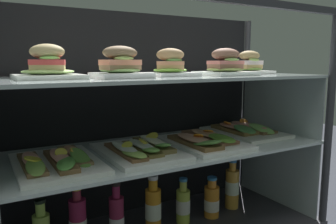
{
  "coord_description": "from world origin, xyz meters",
  "views": [
    {
      "loc": [
        -0.66,
        -1.14,
        0.74
      ],
      "look_at": [
        0.0,
        0.0,
        0.55
      ],
      "focal_mm": 35.93,
      "sensor_mm": 36.0,
      "label": 1
    }
  ],
  "objects_px": {
    "plated_roll_sandwich_far_right": "(170,66)",
    "open_sandwich_tray_far_left": "(204,141)",
    "juice_bottle_back_left": "(117,218)",
    "juice_bottle_front_second": "(212,201)",
    "open_sandwich_tray_center": "(141,149)",
    "juice_bottle_front_middle": "(153,209)",
    "plated_roll_sandwich_mid_left": "(121,66)",
    "juice_bottle_back_right": "(232,187)",
    "open_sandwich_tray_right_of_center": "(57,161)",
    "plated_roll_sandwich_right_of_center": "(249,65)",
    "plated_roll_sandwich_far_left": "(48,67)",
    "plated_roll_sandwich_mid_right": "(225,65)",
    "juice_bottle_near_post": "(183,205)",
    "juice_bottle_front_right_end": "(78,224)",
    "open_sandwich_tray_mid_left": "(244,130)"
  },
  "relations": [
    {
      "from": "juice_bottle_back_right",
      "to": "plated_roll_sandwich_right_of_center",
      "type": "bearing_deg",
      "value": 0.87
    },
    {
      "from": "open_sandwich_tray_right_of_center",
      "to": "open_sandwich_tray_mid_left",
      "type": "distance_m",
      "value": 0.89
    },
    {
      "from": "open_sandwich_tray_mid_left",
      "to": "juice_bottle_front_middle",
      "type": "height_order",
      "value": "open_sandwich_tray_mid_left"
    },
    {
      "from": "open_sandwich_tray_mid_left",
      "to": "juice_bottle_back_right",
      "type": "bearing_deg",
      "value": 167.56
    },
    {
      "from": "juice_bottle_front_middle",
      "to": "juice_bottle_near_post",
      "type": "xyz_separation_m",
      "value": [
        0.15,
        0.01,
        -0.02
      ]
    },
    {
      "from": "juice_bottle_back_left",
      "to": "juice_bottle_front_second",
      "type": "relative_size",
      "value": 1.28
    },
    {
      "from": "juice_bottle_front_right_end",
      "to": "juice_bottle_back_right",
      "type": "xyz_separation_m",
      "value": [
        0.75,
        0.0,
        -0.0
      ]
    },
    {
      "from": "juice_bottle_front_middle",
      "to": "juice_bottle_front_second",
      "type": "xyz_separation_m",
      "value": [
        0.3,
        -0.01,
        -0.03
      ]
    },
    {
      "from": "plated_roll_sandwich_right_of_center",
      "to": "open_sandwich_tray_right_of_center",
      "type": "relative_size",
      "value": 0.47
    },
    {
      "from": "open_sandwich_tray_far_left",
      "to": "juice_bottle_back_left",
      "type": "bearing_deg",
      "value": 165.48
    },
    {
      "from": "open_sandwich_tray_right_of_center",
      "to": "open_sandwich_tray_far_left",
      "type": "relative_size",
      "value": 1.0
    },
    {
      "from": "plated_roll_sandwich_mid_right",
      "to": "open_sandwich_tray_center",
      "type": "bearing_deg",
      "value": 178.21
    },
    {
      "from": "juice_bottle_front_middle",
      "to": "juice_bottle_near_post",
      "type": "bearing_deg",
      "value": 3.83
    },
    {
      "from": "open_sandwich_tray_right_of_center",
      "to": "juice_bottle_front_middle",
      "type": "relative_size",
      "value": 1.52
    },
    {
      "from": "open_sandwich_tray_mid_left",
      "to": "juice_bottle_front_middle",
      "type": "xyz_separation_m",
      "value": [
        -0.5,
        -0.01,
        -0.28
      ]
    },
    {
      "from": "juice_bottle_front_right_end",
      "to": "juice_bottle_back_right",
      "type": "relative_size",
      "value": 1.03
    },
    {
      "from": "open_sandwich_tray_mid_left",
      "to": "plated_roll_sandwich_far_left",
      "type": "bearing_deg",
      "value": -177.83
    },
    {
      "from": "open_sandwich_tray_center",
      "to": "juice_bottle_near_post",
      "type": "xyz_separation_m",
      "value": [
        0.24,
        0.08,
        -0.3
      ]
    },
    {
      "from": "plated_roll_sandwich_far_left",
      "to": "juice_bottle_front_middle",
      "type": "distance_m",
      "value": 0.71
    },
    {
      "from": "open_sandwich_tray_far_left",
      "to": "juice_bottle_front_right_end",
      "type": "relative_size",
      "value": 1.49
    },
    {
      "from": "open_sandwich_tray_right_of_center",
      "to": "juice_bottle_front_second",
      "type": "height_order",
      "value": "open_sandwich_tray_right_of_center"
    },
    {
      "from": "open_sandwich_tray_center",
      "to": "juice_bottle_near_post",
      "type": "height_order",
      "value": "open_sandwich_tray_center"
    },
    {
      "from": "plated_roll_sandwich_mid_left",
      "to": "juice_bottle_back_right",
      "type": "xyz_separation_m",
      "value": [
        0.61,
        0.11,
        -0.59
      ]
    },
    {
      "from": "plated_roll_sandwich_far_right",
      "to": "open_sandwich_tray_center",
      "type": "distance_m",
      "value": 0.34
    },
    {
      "from": "plated_roll_sandwich_mid_left",
      "to": "juice_bottle_back_left",
      "type": "relative_size",
      "value": 0.74
    },
    {
      "from": "open_sandwich_tray_center",
      "to": "juice_bottle_back_right",
      "type": "bearing_deg",
      "value": 10.15
    },
    {
      "from": "plated_roll_sandwich_mid_right",
      "to": "open_sandwich_tray_mid_left",
      "type": "distance_m",
      "value": 0.38
    },
    {
      "from": "plated_roll_sandwich_far_right",
      "to": "open_sandwich_tray_center",
      "type": "relative_size",
      "value": 0.49
    },
    {
      "from": "plated_roll_sandwich_far_left",
      "to": "plated_roll_sandwich_right_of_center",
      "type": "bearing_deg",
      "value": 2.95
    },
    {
      "from": "plated_roll_sandwich_mid_left",
      "to": "open_sandwich_tray_right_of_center",
      "type": "relative_size",
      "value": 0.48
    },
    {
      "from": "plated_roll_sandwich_right_of_center",
      "to": "open_sandwich_tray_right_of_center",
      "type": "distance_m",
      "value": 0.97
    },
    {
      "from": "juice_bottle_front_right_end",
      "to": "juice_bottle_back_left",
      "type": "relative_size",
      "value": 1.04
    },
    {
      "from": "open_sandwich_tray_right_of_center",
      "to": "open_sandwich_tray_mid_left",
      "type": "height_order",
      "value": "open_sandwich_tray_mid_left"
    },
    {
      "from": "plated_roll_sandwich_far_right",
      "to": "juice_bottle_back_right",
      "type": "xyz_separation_m",
      "value": [
        0.38,
        0.05,
        -0.58
      ]
    },
    {
      "from": "open_sandwich_tray_center",
      "to": "juice_bottle_front_right_end",
      "type": "xyz_separation_m",
      "value": [
        -0.22,
        0.09,
        -0.28
      ]
    },
    {
      "from": "open_sandwich_tray_mid_left",
      "to": "juice_bottle_back_right",
      "type": "distance_m",
      "value": 0.29
    },
    {
      "from": "plated_roll_sandwich_far_right",
      "to": "open_sandwich_tray_far_left",
      "type": "relative_size",
      "value": 0.49
    },
    {
      "from": "plated_roll_sandwich_far_left",
      "to": "plated_roll_sandwich_far_right",
      "type": "xyz_separation_m",
      "value": [
        0.46,
        0.0,
        0.0
      ]
    },
    {
      "from": "plated_roll_sandwich_far_left",
      "to": "open_sandwich_tray_far_left",
      "type": "height_order",
      "value": "plated_roll_sandwich_far_left"
    },
    {
      "from": "plated_roll_sandwich_mid_left",
      "to": "open_sandwich_tray_mid_left",
      "type": "xyz_separation_m",
      "value": [
        0.66,
        0.1,
        -0.31
      ]
    },
    {
      "from": "plated_roll_sandwich_far_right",
      "to": "plated_roll_sandwich_mid_right",
      "type": "height_order",
      "value": "plated_roll_sandwich_mid_right"
    },
    {
      "from": "juice_bottle_front_second",
      "to": "plated_roll_sandwich_far_right",
      "type": "bearing_deg",
      "value": -176.0
    },
    {
      "from": "plated_roll_sandwich_right_of_center",
      "to": "plated_roll_sandwich_mid_right",
      "type": "bearing_deg",
      "value": -155.06
    },
    {
      "from": "open_sandwich_tray_center",
      "to": "juice_bottle_front_middle",
      "type": "height_order",
      "value": "open_sandwich_tray_center"
    },
    {
      "from": "open_sandwich_tray_right_of_center",
      "to": "plated_roll_sandwich_right_of_center",
      "type": "bearing_deg",
      "value": 5.69
    },
    {
      "from": "plated_roll_sandwich_far_left",
      "to": "open_sandwich_tray_mid_left",
      "type": "distance_m",
      "value": 0.94
    },
    {
      "from": "plated_roll_sandwich_right_of_center",
      "to": "juice_bottle_back_left",
      "type": "xyz_separation_m",
      "value": [
        -0.68,
        -0.01,
        -0.6
      ]
    },
    {
      "from": "juice_bottle_front_middle",
      "to": "open_sandwich_tray_right_of_center",
      "type": "bearing_deg",
      "value": -170.04
    },
    {
      "from": "plated_roll_sandwich_far_right",
      "to": "open_sandwich_tray_mid_left",
      "type": "relative_size",
      "value": 0.49
    },
    {
      "from": "plated_roll_sandwich_far_right",
      "to": "juice_bottle_back_left",
      "type": "distance_m",
      "value": 0.63
    }
  ]
}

